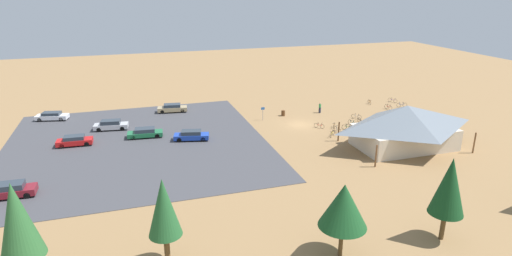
{
  "coord_description": "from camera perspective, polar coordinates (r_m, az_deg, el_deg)",
  "views": [
    {
      "loc": [
        24.7,
        55.74,
        20.09
      ],
      "look_at": [
        7.93,
        2.87,
        1.2
      ],
      "focal_mm": 29.47,
      "sensor_mm": 36.0,
      "label": 1
    }
  ],
  "objects": [
    {
      "name": "car_silver_second_row",
      "position": [
        64.79,
        -19.08,
        0.39
      ],
      "size": [
        4.97,
        2.38,
        1.45
      ],
      "color": "#BCBCC1",
      "rests_on": "parking_lot_asphalt"
    },
    {
      "name": "car_red_mid_lot",
      "position": [
        60.15,
        -23.41,
        -1.58
      ],
      "size": [
        4.55,
        1.93,
        1.36
      ],
      "color": "red",
      "rests_on": "parking_lot_asphalt"
    },
    {
      "name": "bicycle_green_lone_west",
      "position": [
        62.96,
        12.33,
        0.12
      ],
      "size": [
        1.49,
        0.88,
        0.87
      ],
      "color": "black",
      "rests_on": "ground"
    },
    {
      "name": "bicycle_blue_mid_cluster",
      "position": [
        77.24,
        19.18,
        2.98
      ],
      "size": [
        1.74,
        0.64,
        0.9
      ],
      "color": "black",
      "rests_on": "ground"
    },
    {
      "name": "bicycle_silver_near_porch",
      "position": [
        61.48,
        11.01,
        -0.24
      ],
      "size": [
        0.48,
        1.74,
        0.9
      ],
      "color": "black",
      "rests_on": "ground"
    },
    {
      "name": "parking_lot_asphalt",
      "position": [
        58.45,
        -15.84,
        -2.02
      ],
      "size": [
        33.63,
        35.4,
        0.05
      ],
      "primitive_type": "cube",
      "color": "#424247",
      "rests_on": "ground"
    },
    {
      "name": "bicycle_black_yard_right",
      "position": [
        66.48,
        13.89,
        0.96
      ],
      "size": [
        0.48,
        1.65,
        0.75
      ],
      "color": "black",
      "rests_on": "ground"
    },
    {
      "name": "trash_bin",
      "position": [
        68.19,
        3.71,
        2.03
      ],
      "size": [
        0.6,
        0.6,
        0.9
      ],
      "primitive_type": "cylinder",
      "color": "brown",
      "rests_on": "ground"
    },
    {
      "name": "bicycle_red_trailside",
      "position": [
        75.09,
        17.51,
        2.72
      ],
      "size": [
        0.48,
        1.69,
        0.89
      ],
      "color": "black",
      "rests_on": "ground"
    },
    {
      "name": "bicycle_white_yard_center",
      "position": [
        68.46,
        13.46,
        1.53
      ],
      "size": [
        1.1,
        1.26,
        0.83
      ],
      "color": "black",
      "rests_on": "ground"
    },
    {
      "name": "bike_pavilion",
      "position": [
        57.4,
        19.63,
        0.48
      ],
      "size": [
        14.5,
        9.36,
        5.62
      ],
      "color": "beige",
      "rests_on": "ground"
    },
    {
      "name": "pine_midwest",
      "position": [
        37.25,
        24.76,
        -7.23
      ],
      "size": [
        2.81,
        2.81,
        7.31
      ],
      "color": "brown",
      "rests_on": "ground"
    },
    {
      "name": "bicycle_orange_edge_north",
      "position": [
        63.34,
        10.54,
        0.33
      ],
      "size": [
        0.93,
        1.51,
        0.8
      ],
      "color": "black",
      "rests_on": "ground"
    },
    {
      "name": "ground",
      "position": [
        64.19,
        5.99,
        0.46
      ],
      "size": [
        160.0,
        160.0,
        0.0
      ],
      "primitive_type": "plane",
      "color": "#937047",
      "rests_on": "ground"
    },
    {
      "name": "bicycle_yellow_back_row",
      "position": [
        59.72,
        10.31,
        -0.76
      ],
      "size": [
        1.36,
        1.25,
        0.84
      ],
      "color": "black",
      "rests_on": "ground"
    },
    {
      "name": "bicycle_purple_near_sign",
      "position": [
        80.0,
        18.05,
        3.6
      ],
      "size": [
        0.9,
        1.58,
        0.81
      ],
      "color": "black",
      "rests_on": "ground"
    },
    {
      "name": "car_green_near_entry",
      "position": [
        60.2,
        -14.83,
        -0.62
      ],
      "size": [
        4.9,
        2.24,
        1.33
      ],
      "color": "#1E6B3D",
      "rests_on": "parking_lot_asphalt"
    },
    {
      "name": "car_blue_by_curb",
      "position": [
        57.78,
        -8.76,
        -0.99
      ],
      "size": [
        4.96,
        2.76,
        1.38
      ],
      "color": "#1E42B2",
      "rests_on": "parking_lot_asphalt"
    },
    {
      "name": "car_maroon_front_row",
      "position": [
        48.75,
        -30.38,
        -7.29
      ],
      "size": [
        4.75,
        1.95,
        1.49
      ],
      "color": "maroon",
      "rests_on": "parking_lot_asphalt"
    },
    {
      "name": "pine_far_east",
      "position": [
        32.74,
        11.81,
        -10.28
      ],
      "size": [
        3.74,
        3.74,
        6.16
      ],
      "color": "brown",
      "rests_on": "ground"
    },
    {
      "name": "lot_sign",
      "position": [
        65.57,
        0.93,
        2.25
      ],
      "size": [
        0.56,
        0.08,
        2.2
      ],
      "color": "#99999E",
      "rests_on": "ground"
    },
    {
      "name": "visitor_at_bikes",
      "position": [
        70.35,
        8.67,
        2.76
      ],
      "size": [
        0.4,
        0.4,
        1.73
      ],
      "color": "#2D3347",
      "rests_on": "ground"
    },
    {
      "name": "pine_mideast",
      "position": [
        32.19,
        -29.65,
        -10.88
      ],
      "size": [
        2.88,
        2.88,
        8.25
      ],
      "color": "brown",
      "rests_on": "ground"
    },
    {
      "name": "bicycle_orange_by_bin",
      "position": [
        77.64,
        15.14,
        3.42
      ],
      "size": [
        0.53,
        1.61,
        0.77
      ],
      "color": "black",
      "rests_on": "ground"
    },
    {
      "name": "car_white_end_stall",
      "position": [
        73.02,
        -25.96,
        1.47
      ],
      "size": [
        5.02,
        2.79,
        1.29
      ],
      "color": "white",
      "rests_on": "parking_lot_asphalt"
    },
    {
      "name": "car_tan_far_end",
      "position": [
        71.24,
        -11.29,
        2.67
      ],
      "size": [
        4.99,
        2.37,
        1.38
      ],
      "color": "tan",
      "rests_on": "parking_lot_asphalt"
    },
    {
      "name": "pine_far_west",
      "position": [
        31.91,
        -12.41,
        -10.54
      ],
      "size": [
        2.51,
        2.51,
        7.03
      ],
      "color": "brown",
      "rests_on": "ground"
    },
    {
      "name": "bicycle_red_yard_left",
      "position": [
        62.89,
        8.57,
        0.3
      ],
      "size": [
        1.13,
        1.23,
        0.84
      ],
      "color": "black",
      "rests_on": "ground"
    },
    {
      "name": "bicycle_teal_yard_front",
      "position": [
        65.09,
        12.86,
        0.7
      ],
      "size": [
        0.48,
        1.8,
        0.9
      ],
      "color": "black",
      "rests_on": "ground"
    }
  ]
}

